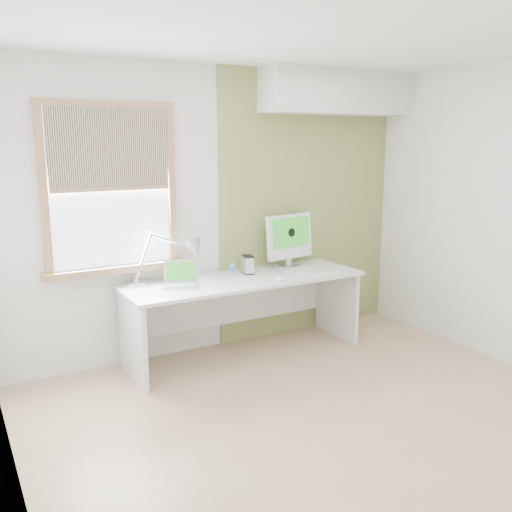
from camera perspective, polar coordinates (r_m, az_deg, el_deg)
room at (r=3.69m, az=8.12°, el=1.66°), size 4.04×3.54×2.64m
accent_wall at (r=5.66m, az=5.35°, el=5.25°), size 2.00×0.02×2.60m
soffit at (r=5.63m, az=8.34°, el=16.35°), size 1.60×0.40×0.42m
window at (r=4.76m, az=-14.68°, el=6.63°), size 1.20×0.14×1.42m
desk at (r=5.09m, az=-1.50°, el=-4.26°), size 2.20×0.70×0.73m
desk_lamp at (r=4.94m, az=-7.44°, el=0.25°), size 0.78×0.31×0.44m
laptop at (r=4.76m, az=-7.74°, el=-2.42°), size 0.37×0.34×0.21m
phone_dock at (r=5.06m, az=-2.43°, el=-1.68°), size 0.06×0.06×0.11m
external_drive at (r=5.13m, az=-0.85°, el=-0.89°), size 0.11×0.15×0.17m
imac at (r=5.39m, az=3.45°, el=1.92°), size 0.53×0.20×0.51m
keyboard at (r=5.20m, az=6.39°, el=-1.65°), size 0.41×0.17×0.02m
mouse at (r=4.89m, az=2.44°, el=-2.37°), size 0.10×0.13×0.03m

